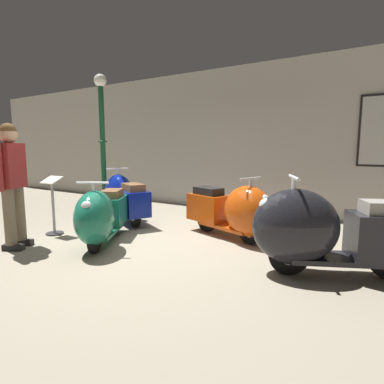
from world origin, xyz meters
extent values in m
plane|color=gray|center=(0.00, 0.00, 0.00)|extent=(60.00, 60.00, 0.00)
cube|color=#ADA89E|center=(0.00, 3.26, 1.60)|extent=(18.00, 0.20, 3.20)
cylinder|color=black|center=(-1.75, 1.26, 0.21)|extent=(0.40, 0.27, 0.41)
cylinder|color=silver|center=(-1.75, 1.26, 0.21)|extent=(0.21, 0.17, 0.19)
cylinder|color=black|center=(-0.88, 0.80, 0.21)|extent=(0.40, 0.27, 0.41)
cylinder|color=silver|center=(-0.88, 0.80, 0.21)|extent=(0.21, 0.17, 0.19)
cube|color=navy|center=(-1.32, 1.03, 0.19)|extent=(1.04, 0.79, 0.05)
ellipsoid|color=navy|center=(-1.70, 1.24, 0.50)|extent=(1.02, 0.88, 0.79)
cube|color=navy|center=(-0.92, 0.82, 0.43)|extent=(0.81, 0.69, 0.45)
cube|color=brown|center=(-0.92, 0.82, 0.72)|extent=(0.57, 0.49, 0.12)
sphere|color=silver|center=(-1.96, 1.37, 0.72)|extent=(0.15, 0.15, 0.15)
cylinder|color=silver|center=(-1.73, 1.25, 0.86)|extent=(0.05, 0.05, 0.29)
cylinder|color=silver|center=(-1.73, 1.25, 1.01)|extent=(0.24, 0.42, 0.03)
cube|color=silver|center=(-1.83, 1.00, 0.45)|extent=(0.62, 0.34, 0.02)
cylinder|color=black|center=(-0.37, -0.58, 0.20)|extent=(0.27, 0.38, 0.40)
cylinder|color=silver|center=(-0.37, -0.58, 0.20)|extent=(0.17, 0.20, 0.18)
cylinder|color=black|center=(-0.84, 0.24, 0.20)|extent=(0.27, 0.38, 0.40)
cylinder|color=silver|center=(-0.84, 0.24, 0.20)|extent=(0.17, 0.20, 0.18)
cube|color=#196B51|center=(-0.60, -0.17, 0.18)|extent=(0.78, 0.99, 0.05)
ellipsoid|color=#196B51|center=(-0.39, -0.53, 0.48)|extent=(0.86, 0.98, 0.75)
cube|color=#196B51|center=(-0.82, 0.20, 0.41)|extent=(0.68, 0.78, 0.43)
cube|color=brown|center=(-0.82, 0.20, 0.69)|extent=(0.48, 0.55, 0.12)
sphere|color=silver|center=(-0.25, -0.77, 0.69)|extent=(0.15, 0.15, 0.15)
cylinder|color=silver|center=(-0.38, -0.56, 0.82)|extent=(0.04, 0.04, 0.28)
cylinder|color=silver|center=(-0.38, -0.56, 0.96)|extent=(0.39, 0.25, 0.03)
cylinder|color=black|center=(1.30, 0.91, 0.20)|extent=(0.41, 0.20, 0.40)
cylinder|color=silver|center=(1.30, 0.91, 0.20)|extent=(0.20, 0.15, 0.18)
cylinder|color=black|center=(0.39, 1.21, 0.20)|extent=(0.41, 0.20, 0.40)
cylinder|color=silver|center=(0.39, 1.21, 0.20)|extent=(0.20, 0.15, 0.18)
cube|color=#C6470F|center=(0.85, 1.06, 0.18)|extent=(1.03, 0.64, 0.05)
ellipsoid|color=#C6470F|center=(1.25, 0.93, 0.49)|extent=(0.97, 0.76, 0.77)
cube|color=#C6470F|center=(0.43, 1.20, 0.42)|extent=(0.78, 0.60, 0.44)
cube|color=black|center=(0.43, 1.20, 0.71)|extent=(0.55, 0.42, 0.12)
sphere|color=silver|center=(1.52, 0.84, 0.70)|extent=(0.15, 0.15, 0.15)
cylinder|color=silver|center=(1.28, 0.92, 0.84)|extent=(0.04, 0.04, 0.28)
cylinder|color=silver|center=(1.28, 0.92, 0.98)|extent=(0.17, 0.43, 0.03)
cylinder|color=black|center=(2.08, 0.08, 0.23)|extent=(0.45, 0.27, 0.45)
cylinder|color=silver|center=(2.08, 0.08, 0.23)|extent=(0.23, 0.18, 0.20)
cube|color=black|center=(2.57, 0.31, 0.20)|extent=(1.15, 0.82, 0.06)
ellipsoid|color=black|center=(2.14, 0.11, 0.55)|extent=(1.11, 0.93, 0.86)
sphere|color=silver|center=(1.85, -0.03, 0.79)|extent=(0.17, 0.17, 0.17)
cylinder|color=silver|center=(2.11, 0.09, 0.95)|extent=(0.05, 0.05, 0.32)
cylinder|color=silver|center=(2.11, 0.09, 1.10)|extent=(0.24, 0.47, 0.04)
cylinder|color=#144728|center=(-2.21, 1.32, 0.09)|extent=(0.28, 0.28, 0.18)
cylinder|color=#144728|center=(-2.21, 1.32, 1.44)|extent=(0.11, 0.11, 2.52)
torus|color=#144728|center=(-2.21, 1.32, 1.56)|extent=(0.19, 0.19, 0.04)
sphere|color=white|center=(-2.21, 1.32, 2.81)|extent=(0.26, 0.26, 0.26)
cube|color=black|center=(-1.41, -1.12, 0.04)|extent=(0.29, 0.23, 0.09)
cylinder|color=#72604C|center=(-1.43, -1.13, 0.52)|extent=(0.15, 0.15, 0.87)
cube|color=black|center=(-1.53, -0.91, 0.04)|extent=(0.29, 0.23, 0.09)
cylinder|color=#72604C|center=(-1.54, -0.92, 0.52)|extent=(0.15, 0.15, 0.87)
cube|color=maroon|center=(-1.49, -1.02, 1.18)|extent=(0.38, 0.46, 0.62)
cylinder|color=maroon|center=(-1.61, -0.80, 1.17)|extent=(0.10, 0.10, 0.64)
sphere|color=tan|center=(-1.49, -1.02, 1.60)|extent=(0.23, 0.23, 0.23)
sphere|color=brown|center=(-1.49, -1.02, 1.66)|extent=(0.22, 0.22, 0.22)
cylinder|color=#333338|center=(-1.68, -0.29, 0.01)|extent=(0.28, 0.28, 0.02)
cylinder|color=#A5A5AD|center=(-1.68, -0.29, 0.46)|extent=(0.04, 0.04, 0.87)
cube|color=silver|center=(-1.68, -0.29, 0.91)|extent=(0.33, 0.23, 0.12)
camera|label=1|loc=(2.96, -3.40, 1.42)|focal=29.31mm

